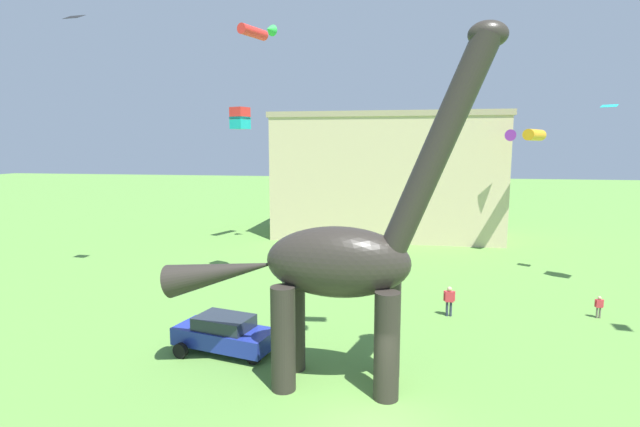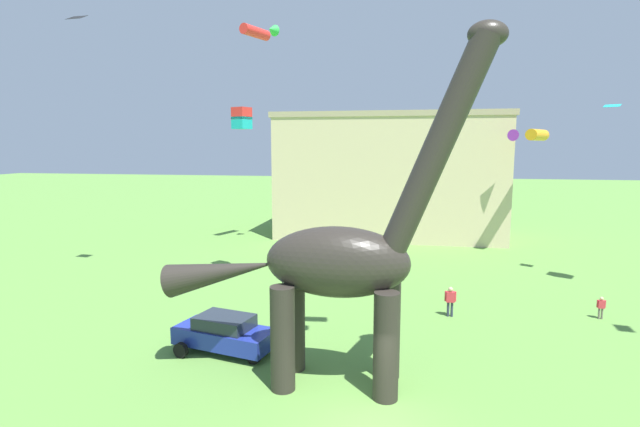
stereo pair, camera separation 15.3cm
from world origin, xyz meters
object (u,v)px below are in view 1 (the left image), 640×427
object	(u,v)px
kite_mid_right	(530,135)
kite_high_left	(74,17)
kite_far_left	(257,32)
kite_trailing	(240,118)
dinosaur_sculpture	(336,262)
parked_sedan_left	(224,333)
person_far_spectator	(599,305)
kite_mid_center	(609,106)
person_photographer	(449,298)

from	to	relation	value
kite_mid_right	kite_high_left	distance (m)	32.37
kite_far_left	kite_mid_right	bearing A→B (deg)	3.56
kite_trailing	kite_mid_right	bearing A→B (deg)	28.50
dinosaur_sculpture	kite_high_left	size ratio (longest dim) A/B	11.16
parked_sedan_left	kite_high_left	distance (m)	21.85
kite_mid_right	kite_high_left	size ratio (longest dim) A/B	2.83
kite_high_left	person_far_spectator	bearing A→B (deg)	-3.77
dinosaur_sculpture	kite_mid_center	xyz separation A→B (m)	(14.30, 15.94, 6.44)
kite_mid_center	person_far_spectator	bearing A→B (deg)	-108.17
parked_sedan_left	kite_trailing	xyz separation A→B (m)	(-2.94, 10.96, 9.46)
person_far_spectator	kite_mid_right	world-z (taller)	kite_mid_right
person_far_spectator	kite_trailing	distance (m)	22.42
kite_mid_right	kite_mid_center	distance (m)	8.06
parked_sedan_left	kite_mid_center	size ratio (longest dim) A/B	4.09
kite_mid_center	kite_mid_right	bearing A→B (deg)	110.25
person_far_spectator	kite_mid_right	xyz separation A→B (m)	(-0.44, 14.41, 8.69)
parked_sedan_left	kite_mid_right	distance (m)	28.46
person_photographer	kite_high_left	distance (m)	27.09
parked_sedan_left	kite_mid_center	xyz separation A→B (m)	(19.26, 14.10, 10.14)
dinosaur_sculpture	person_photographer	world-z (taller)	dinosaur_sculpture
kite_high_left	kite_far_left	bearing A→B (deg)	54.61
kite_mid_right	person_photographer	bearing A→B (deg)	-114.17
kite_high_left	dinosaur_sculpture	bearing A→B (deg)	-31.89
kite_trailing	kite_mid_right	distance (m)	22.16
person_far_spectator	kite_high_left	distance (m)	33.42
person_far_spectator	kite_far_left	world-z (taller)	kite_far_left
parked_sedan_left	person_photographer	world-z (taller)	parked_sedan_left
kite_mid_center	kite_trailing	bearing A→B (deg)	-171.93
parked_sedan_left	kite_mid_right	xyz separation A→B (m)	(16.53, 21.52, 8.57)
kite_trailing	kite_mid_center	distance (m)	22.43
kite_high_left	kite_trailing	bearing A→B (deg)	11.14
kite_mid_right	kite_mid_center	xyz separation A→B (m)	(2.74, -7.42, 1.57)
kite_trailing	kite_far_left	bearing A→B (deg)	100.42
person_far_spectator	person_photographer	xyz separation A→B (m)	(-7.36, -1.01, 0.24)
kite_mid_center	kite_high_left	bearing A→B (deg)	-170.99
kite_far_left	dinosaur_sculpture	bearing A→B (deg)	-66.47
parked_sedan_left	kite_far_left	distance (m)	26.63
dinosaur_sculpture	kite_trailing	xyz separation A→B (m)	(-7.89, 12.79, 5.75)
dinosaur_sculpture	kite_mid_right	size ratio (longest dim) A/B	3.94
person_photographer	kite_far_left	xyz separation A→B (m)	(-14.24, 14.10, 16.59)
person_far_spectator	kite_mid_center	size ratio (longest dim) A/B	1.03
person_photographer	kite_high_left	xyz separation A→B (m)	(-22.16, 2.95, 15.30)
person_far_spectator	person_photographer	bearing A→B (deg)	26.62
kite_mid_center	kite_high_left	size ratio (longest dim) A/B	0.98
dinosaur_sculpture	kite_mid_right	world-z (taller)	dinosaur_sculpture
parked_sedan_left	person_photographer	bearing A→B (deg)	45.26
kite_mid_right	kite_high_left	world-z (taller)	kite_high_left
person_photographer	kite_high_left	world-z (taller)	kite_high_left
kite_mid_center	kite_high_left	world-z (taller)	kite_high_left
kite_high_left	person_photographer	bearing A→B (deg)	-7.59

